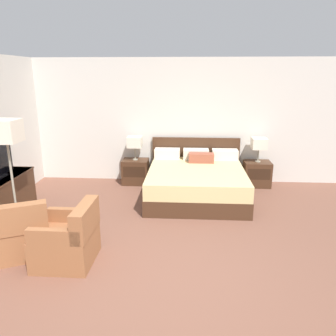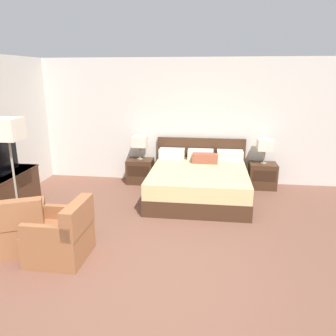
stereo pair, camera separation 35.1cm
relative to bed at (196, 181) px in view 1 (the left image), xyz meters
The scene contains 11 objects.
ground_plane 2.78m from the bed, 98.26° to the right, with size 11.12×11.12×0.00m, color brown.
wall_back 1.46m from the bed, 111.64° to the left, with size 7.19×0.06×2.57m, color beige.
bed is the anchor object (origin of this frame).
nightstand_left 1.45m from the bed, 151.12° to the left, with size 0.54×0.42×0.51m.
nightstand_right 1.44m from the bed, 28.92° to the left, with size 0.54×0.42×0.51m.
table_lamp_left 1.56m from the bed, 151.07° to the left, with size 0.29×0.29×0.49m.
table_lamp_right 1.56m from the bed, 28.97° to the left, with size 0.29×0.29×0.49m.
dresser 3.31m from the bed, 159.27° to the right, with size 0.55×1.17×0.70m.
armchair_by_window 3.17m from the bed, 135.81° to the right, with size 0.91×0.92×0.76m.
armchair_companion 2.85m from the bed, 124.13° to the right, with size 0.69×0.68×0.76m.
floor_lamp 3.28m from the bed, 149.20° to the right, with size 0.36×0.36×1.65m.
Camera 1 is at (0.24, -3.13, 2.24)m, focal length 35.00 mm.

